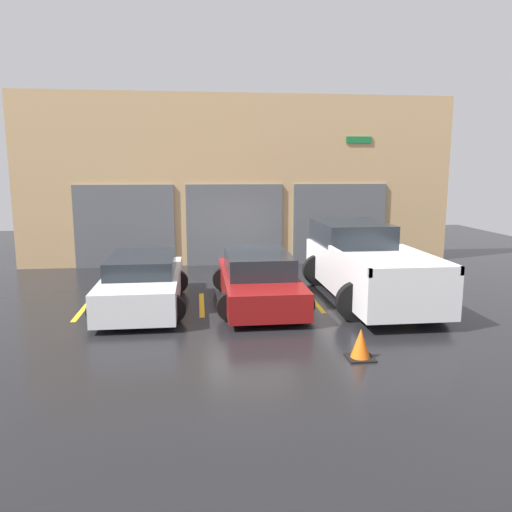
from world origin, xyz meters
name	(u,v)px	position (x,y,z in m)	size (l,w,h in m)	color
ground_plane	(250,284)	(0.00, 0.00, 0.00)	(28.00, 28.00, 0.00)	black
shophouse_building	(239,182)	(-0.01, 3.29, 2.83)	(14.93, 0.68, 5.78)	tan
pickup_truck	(365,264)	(2.81, -1.82, 0.87)	(2.62, 5.57, 1.83)	white
sedan_white	(143,282)	(-2.81, -2.09, 0.59)	(2.12, 4.28, 1.24)	white
sedan_side	(258,279)	(0.00, -2.09, 0.59)	(2.18, 4.47, 1.26)	maroon
parking_stripe_far_left	(84,308)	(-4.21, -2.12, 0.00)	(0.12, 2.20, 0.01)	gold
parking_stripe_left	(202,305)	(-1.40, -2.12, 0.00)	(0.12, 2.20, 0.01)	gold
parking_stripe_centre	(313,301)	(1.40, -2.12, 0.00)	(0.12, 2.20, 0.01)	gold
parking_stripe_right	(420,298)	(4.21, -2.12, 0.00)	(0.12, 2.20, 0.01)	gold
traffic_cone	(361,345)	(1.33, -5.99, 0.25)	(0.47, 0.47, 0.55)	black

